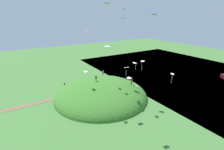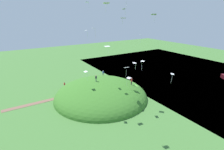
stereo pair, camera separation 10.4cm
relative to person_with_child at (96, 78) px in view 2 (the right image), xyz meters
name	(u,v)px [view 2 (the right image)]	position (x,y,z in m)	size (l,w,h in m)	color
ground_plane	(132,94)	(-8.33, 3.42, -4.89)	(160.00, 160.00, 0.00)	#3F6F32
lake_water	(195,76)	(-34.71, 3.42, -5.09)	(48.67, 80.00, 0.40)	#34466D
grass_hill	(101,97)	(-0.84, 0.68, -4.89)	(22.21, 22.34, 7.86)	#376F25
dirt_path	(42,102)	(11.91, -4.09, -4.87)	(16.15, 1.27, 0.04)	brown
person_with_child	(96,78)	(0.00, 0.00, 0.00)	(0.62, 0.62, 1.59)	navy
person_near_shore	(103,72)	(-6.00, -7.50, -1.91)	(0.45, 0.45, 1.64)	#3C322D
person_watching_kites	(132,80)	(-7.39, 4.09, -0.86)	(0.50, 0.50, 1.73)	#372D2F
person_on_hilltop	(65,84)	(5.06, -9.05, -3.82)	(0.41, 0.41, 1.70)	black
kite_0	(143,62)	(-9.67, 5.04, 3.61)	(0.80, 1.00, 2.15)	white
kite_1	(106,3)	(4.11, 12.25, 15.41)	(0.98, 0.76, 1.26)	silver
kite_2	(135,63)	(-3.27, 9.92, 5.33)	(0.89, 1.03, 1.25)	white
kite_3	(107,47)	(1.87, 8.57, 8.74)	(1.02, 0.76, 1.38)	white
kite_4	(123,18)	(-3.38, 5.75, 13.35)	(1.15, 1.20, 1.17)	white
kite_5	(126,68)	(-5.09, 5.00, 2.86)	(1.20, 0.90, 2.24)	silver
kite_6	(86,31)	(4.50, 5.70, 11.28)	(0.80, 0.89, 1.33)	white
kite_7	(124,9)	(-7.72, -0.08, 15.18)	(1.04, 0.82, 1.38)	white
kite_8	(154,15)	(-9.62, 7.59, 13.99)	(1.31, 1.15, 1.61)	silver
kite_9	(86,72)	(3.29, 1.86, 2.43)	(0.71, 0.99, 2.17)	white
kite_10	(87,2)	(1.40, -0.02, 16.30)	(0.80, 0.62, 1.17)	white
kite_11	(141,35)	(-9.94, 3.56, 9.48)	(0.77, 0.76, 2.14)	white
kite_12	(126,0)	(-8.66, -0.60, 17.23)	(1.14, 0.87, 1.90)	white
kite_13	(94,29)	(0.27, 0.29, 11.15)	(0.68, 0.91, 2.06)	#F4DAD3
kite_14	(129,78)	(-3.42, 8.10, 1.68)	(1.31, 1.21, 2.01)	white
kite_15	(172,75)	(-9.47, 13.86, 3.07)	(0.99, 1.01, 1.89)	white
mooring_post	(127,85)	(-9.91, -0.90, -4.32)	(0.14, 0.14, 1.15)	brown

